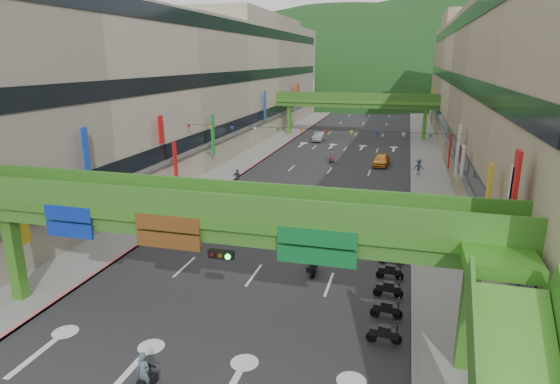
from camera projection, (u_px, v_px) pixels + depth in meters
name	position (u px, v px, depth m)	size (l,w,h in m)	color
road_slab	(341.00, 154.00, 63.01)	(18.00, 140.00, 0.02)	#28282B
sidewalk_left	(263.00, 150.00, 65.73)	(4.00, 140.00, 0.15)	gray
sidewalk_right	(426.00, 158.00, 60.25)	(4.00, 140.00, 0.15)	gray
curb_left	(276.00, 150.00, 65.25)	(0.20, 140.00, 0.18)	#CC5959
curb_right	(411.00, 157.00, 60.72)	(0.20, 140.00, 0.18)	gray
building_row_left	(208.00, 81.00, 65.14)	(12.80, 95.00, 19.00)	#9E937F
building_row_right	(503.00, 84.00, 55.71)	(12.80, 95.00, 19.00)	gray
overpass_near	(225.00, 233.00, 19.91)	(28.00, 12.27, 7.10)	#4C9E2D
overpass_far	(355.00, 104.00, 75.47)	(28.00, 2.20, 7.10)	#4C9E2D
hill_left	(342.00, 95.00, 168.93)	(168.00, 140.00, 112.00)	#1C4419
hill_right	(454.00, 93.00, 177.55)	(208.00, 176.00, 128.00)	#1C4419
bunting_string	(314.00, 132.00, 42.80)	(26.00, 0.36, 0.47)	black
scooter_rider_near	(144.00, 378.00, 17.43)	(0.64, 1.60, 1.94)	black
scooter_rider_mid	(313.00, 257.00, 27.54)	(1.00, 1.59, 2.16)	black
scooter_rider_left	(237.00, 179.00, 45.80)	(1.01, 1.60, 2.02)	gray
scooter_rider_far	(332.00, 155.00, 57.53)	(0.84, 1.59, 1.89)	maroon
parked_scooter_row	(389.00, 288.00, 25.05)	(1.60, 9.35, 1.08)	black
car_silver	(319.00, 137.00, 72.83)	(1.48, 4.25, 1.40)	#939499
car_yellow	(381.00, 160.00, 55.94)	(1.71, 4.25, 1.45)	orange
pedestrian_red	(425.00, 250.00, 29.50)	(0.73, 0.57, 1.50)	maroon
pedestrian_dark	(423.00, 219.00, 34.88)	(1.00, 0.42, 1.71)	black
pedestrian_blue	(419.00, 168.00, 51.05)	(0.80, 0.51, 1.70)	#2B3C4F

